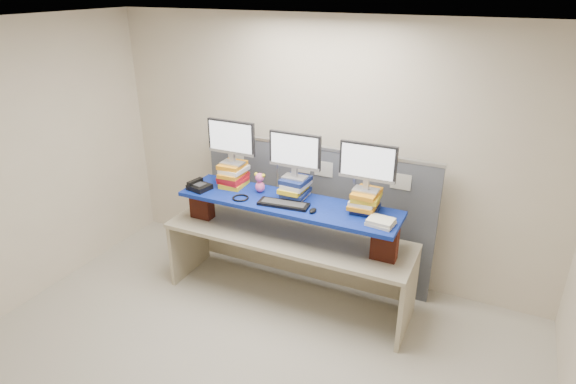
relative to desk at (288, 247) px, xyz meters
The scene contains 18 objects.
room 1.45m from the desk, 87.39° to the right, with size 5.00×4.00×2.80m.
cubicle_partition 0.58m from the desk, 84.35° to the left, with size 2.60×0.06×1.53m.
desk is the anchor object (origin of this frame).
brick_pier_left 1.03m from the desk, behind, with size 0.23×0.13×0.32m, color maroon.
brick_pier_right 1.03m from the desk, ahead, with size 0.23×0.13×0.32m, color maroon.
blue_board 0.49m from the desk, behind, with size 2.20×0.55×0.04m, color navy.
book_stack_left 0.94m from the desk, behind, with size 0.27×0.31×0.24m.
book_stack_center 0.63m from the desk, 80.94° to the left, with size 0.26×0.32×0.20m.
book_stack_right 0.96m from the desk, ahead, with size 0.28×0.32×0.20m.
monitor_left 1.23m from the desk, behind, with size 0.52×0.15×0.45m.
monitor_center 0.98m from the desk, 82.62° to the left, with size 0.52×0.15×0.45m.
monitor_right 1.22m from the desk, ahead, with size 0.52×0.15×0.45m.
keyboard 0.53m from the desk, 90.45° to the right, with size 0.50×0.21×0.03m.
mouse 0.62m from the desk, 20.17° to the right, with size 0.06×0.11×0.03m, color black.
desk_phone 1.10m from the desk, behind, with size 0.24×0.23×0.09m.
headset 0.70m from the desk, 162.54° to the right, with size 0.16×0.16×0.02m, color black.
plush_toy 0.71m from the desk, 166.59° to the left, with size 0.12×0.09×0.21m.
binder_stack 1.09m from the desk, ahead, with size 0.25×0.20×0.06m.
Camera 1 is at (1.75, -2.59, 3.09)m, focal length 30.00 mm.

